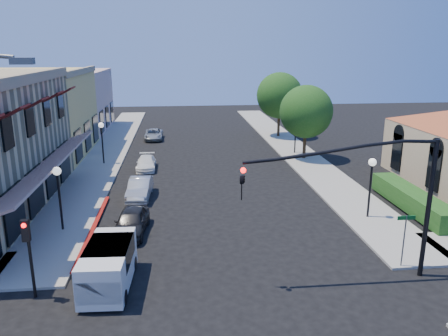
{
  "coord_description": "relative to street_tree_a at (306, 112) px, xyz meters",
  "views": [
    {
      "loc": [
        -2.24,
        -14.45,
        9.49
      ],
      "look_at": [
        0.44,
        10.39,
        2.6
      ],
      "focal_mm": 35.0,
      "sensor_mm": 36.0,
      "label": 1
    }
  ],
  "objects": [
    {
      "name": "lamppost_right_far",
      "position": [
        -0.3,
        2.0,
        -1.46
      ],
      "size": [
        0.44,
        0.44,
        3.57
      ],
      "color": "black",
      "rests_on": "ground"
    },
    {
      "name": "ground",
      "position": [
        -8.8,
        -22.0,
        -4.19
      ],
      "size": [
        120.0,
        120.0,
        0.0
      ],
      "primitive_type": "plane",
      "color": "black",
      "rests_on": "ground"
    },
    {
      "name": "lamppost_left_far",
      "position": [
        -17.3,
        0.0,
        -1.46
      ],
      "size": [
        0.44,
        0.44,
        3.57
      ],
      "color": "black",
      "rests_on": "ground"
    },
    {
      "name": "signal_mast_arm",
      "position": [
        -2.94,
        -20.5,
        -0.11
      ],
      "size": [
        8.01,
        0.39,
        6.0
      ],
      "color": "black",
      "rests_on": "ground"
    },
    {
      "name": "sidewalk_right",
      "position": [
        -0.05,
        5.0,
        -4.13
      ],
      "size": [
        3.5,
        50.0,
        0.12
      ],
      "primitive_type": "cube",
      "color": "gray",
      "rests_on": "ground"
    },
    {
      "name": "lamppost_right_near",
      "position": [
        -0.3,
        -14.0,
        -1.46
      ],
      "size": [
        0.44,
        0.44,
        3.57
      ],
      "color": "black",
      "rests_on": "ground"
    },
    {
      "name": "curb_red_strip",
      "position": [
        -15.7,
        -14.0,
        -4.19
      ],
      "size": [
        0.25,
        10.0,
        0.06
      ],
      "primitive_type": "cube",
      "color": "maroon",
      "rests_on": "ground"
    },
    {
      "name": "parked_car_a",
      "position": [
        -13.6,
        -14.63,
        -3.54
      ],
      "size": [
        1.89,
        3.99,
        1.32
      ],
      "primitive_type": "imported",
      "rotation": [
        0.0,
        0.0,
        -0.09
      ],
      "color": "black",
      "rests_on": "ground"
    },
    {
      "name": "parked_car_b",
      "position": [
        -13.6,
        -8.94,
        -3.55
      ],
      "size": [
        1.59,
        3.98,
        1.29
      ],
      "primitive_type": "imported",
      "rotation": [
        0.0,
        0.0,
        -0.06
      ],
      "color": "#BBBEC0",
      "rests_on": "ground"
    },
    {
      "name": "yellow_stucco_building",
      "position": [
        -24.3,
        4.0,
        -0.39
      ],
      "size": [
        10.0,
        12.0,
        7.6
      ],
      "primitive_type": "cube",
      "color": "tan",
      "rests_on": "ground"
    },
    {
      "name": "street_tree_a",
      "position": [
        0.0,
        0.0,
        0.0
      ],
      "size": [
        4.56,
        4.56,
        6.48
      ],
      "color": "black",
      "rests_on": "ground"
    },
    {
      "name": "hedge",
      "position": [
        2.9,
        -13.0,
        -4.19
      ],
      "size": [
        1.4,
        8.0,
        1.1
      ],
      "primitive_type": "cube",
      "color": "#1C4C15",
      "rests_on": "ground"
    },
    {
      "name": "parked_car_d",
      "position": [
        -13.6,
        10.0,
        -3.64
      ],
      "size": [
        1.86,
        4.02,
        1.12
      ],
      "primitive_type": "imported",
      "rotation": [
        0.0,
        0.0,
        0.0
      ],
      "color": "#A2A5A7",
      "rests_on": "ground"
    },
    {
      "name": "street_name_sign",
      "position": [
        -1.3,
        -19.8,
        -2.5
      ],
      "size": [
        0.8,
        0.06,
        2.5
      ],
      "color": "#595B5E",
      "rests_on": "ground"
    },
    {
      "name": "secondary_signal",
      "position": [
        -16.8,
        -20.59,
        -1.88
      ],
      "size": [
        0.28,
        0.42,
        3.32
      ],
      "color": "black",
      "rests_on": "ground"
    },
    {
      "name": "pink_stucco_building",
      "position": [
        -24.3,
        16.0,
        -0.69
      ],
      "size": [
        10.0,
        12.0,
        7.0
      ],
      "primitive_type": "cube",
      "color": "#C39C93",
      "rests_on": "ground"
    },
    {
      "name": "parked_car_c",
      "position": [
        -13.63,
        -2.0,
        -3.67
      ],
      "size": [
        1.5,
        3.65,
        1.06
      ],
      "primitive_type": "imported",
      "rotation": [
        0.0,
        0.0,
        0.01
      ],
      "color": "white",
      "rests_on": "ground"
    },
    {
      "name": "street_tree_b",
      "position": [
        0.0,
        10.0,
        0.35
      ],
      "size": [
        4.94,
        4.94,
        7.02
      ],
      "color": "black",
      "rests_on": "ground"
    },
    {
      "name": "sidewalk_left",
      "position": [
        -17.55,
        5.0,
        -4.13
      ],
      "size": [
        3.5,
        50.0,
        0.12
      ],
      "primitive_type": "cube",
      "color": "gray",
      "rests_on": "ground"
    },
    {
      "name": "white_van",
      "position": [
        -13.99,
        -20.04,
        -3.17
      ],
      "size": [
        1.93,
        4.08,
        1.77
      ],
      "color": "silver",
      "rests_on": "ground"
    },
    {
      "name": "lamppost_left_near",
      "position": [
        -17.3,
        -14.0,
        -1.46
      ],
      "size": [
        0.44,
        0.44,
        3.57
      ],
      "color": "black",
      "rests_on": "ground"
    }
  ]
}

